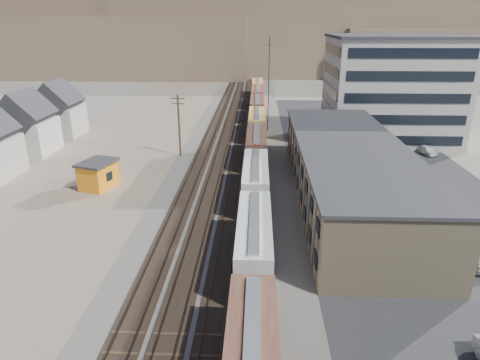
{
  "coord_description": "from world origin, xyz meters",
  "views": [
    {
      "loc": [
        3.93,
        -24.12,
        20.85
      ],
      "look_at": [
        1.96,
        23.43,
        3.0
      ],
      "focal_mm": 32.0,
      "sensor_mm": 36.0,
      "label": 1
    }
  ],
  "objects_px": {
    "parked_car_blue": "(406,166)",
    "utility_pole_north": "(179,124)",
    "maintenance_shed": "(98,174)",
    "freight_train": "(256,132)"
  },
  "relations": [
    {
      "from": "freight_train",
      "to": "utility_pole_north",
      "type": "relative_size",
      "value": 11.97
    },
    {
      "from": "parked_car_blue",
      "to": "utility_pole_north",
      "type": "bearing_deg",
      "value": 117.28
    },
    {
      "from": "maintenance_shed",
      "to": "freight_train",
      "type": "bearing_deg",
      "value": 43.42
    },
    {
      "from": "maintenance_shed",
      "to": "parked_car_blue",
      "type": "relative_size",
      "value": 1.23
    },
    {
      "from": "freight_train",
      "to": "parked_car_blue",
      "type": "distance_m",
      "value": 24.7
    },
    {
      "from": "maintenance_shed",
      "to": "parked_car_blue",
      "type": "bearing_deg",
      "value": 11.51
    },
    {
      "from": "freight_train",
      "to": "parked_car_blue",
      "type": "xyz_separation_m",
      "value": [
        22.08,
        -10.86,
        -2.13
      ]
    },
    {
      "from": "freight_train",
      "to": "maintenance_shed",
      "type": "bearing_deg",
      "value": -136.58
    },
    {
      "from": "utility_pole_north",
      "to": "maintenance_shed",
      "type": "xyz_separation_m",
      "value": [
        -8.38,
        -14.17,
        -3.44
      ]
    },
    {
      "from": "maintenance_shed",
      "to": "parked_car_blue",
      "type": "height_order",
      "value": "maintenance_shed"
    }
  ]
}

